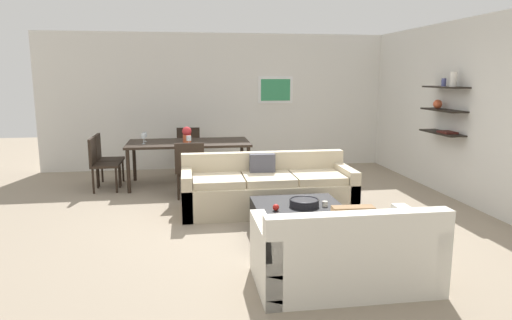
{
  "coord_description": "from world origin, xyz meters",
  "views": [
    {
      "loc": [
        -1.06,
        -5.85,
        1.88
      ],
      "look_at": [
        -0.13,
        0.2,
        0.75
      ],
      "focal_mm": 32.33,
      "sensor_mm": 36.0,
      "label": 1
    }
  ],
  "objects_px": {
    "loveseat_white": "(344,254)",
    "dining_chair_left_near": "(100,161)",
    "centerpiece_vase": "(187,134)",
    "coffee_table": "(299,222)",
    "dining_table": "(189,145)",
    "wine_glass_left_far": "(145,135)",
    "dining_chair_foot": "(190,166)",
    "candle_jar": "(325,204)",
    "dining_chair_left_far": "(105,156)",
    "wine_glass_head": "(188,131)",
    "wine_glass_foot": "(189,139)",
    "wine_glass_left_near": "(143,137)",
    "sofa_beige": "(267,190)",
    "decorative_bowl": "(304,202)",
    "apple_on_coffee_table": "(276,207)",
    "dining_chair_head": "(189,148)"
  },
  "relations": [
    {
      "from": "loveseat_white",
      "to": "dining_chair_left_near",
      "type": "distance_m",
      "value": 4.82
    },
    {
      "from": "centerpiece_vase",
      "to": "coffee_table",
      "type": "bearing_deg",
      "value": -66.09
    },
    {
      "from": "dining_table",
      "to": "dining_chair_left_near",
      "type": "xyz_separation_m",
      "value": [
        -1.44,
        -0.23,
        -0.19
      ]
    },
    {
      "from": "wine_glass_left_far",
      "to": "dining_chair_foot",
      "type": "bearing_deg",
      "value": -54.6
    },
    {
      "from": "candle_jar",
      "to": "dining_chair_left_far",
      "type": "xyz_separation_m",
      "value": [
        -2.97,
        3.18,
        0.09
      ]
    },
    {
      "from": "wine_glass_head",
      "to": "wine_glass_foot",
      "type": "bearing_deg",
      "value": -90.0
    },
    {
      "from": "candle_jar",
      "to": "dining_table",
      "type": "distance_m",
      "value": 3.33
    },
    {
      "from": "wine_glass_left_near",
      "to": "centerpiece_vase",
      "type": "distance_m",
      "value": 0.72
    },
    {
      "from": "dining_chair_left_far",
      "to": "wine_glass_head",
      "type": "bearing_deg",
      "value": 8.8
    },
    {
      "from": "sofa_beige",
      "to": "wine_glass_head",
      "type": "distance_m",
      "value": 2.51
    },
    {
      "from": "loveseat_white",
      "to": "dining_table",
      "type": "bearing_deg",
      "value": 107.88
    },
    {
      "from": "loveseat_white",
      "to": "coffee_table",
      "type": "distance_m",
      "value": 1.27
    },
    {
      "from": "sofa_beige",
      "to": "loveseat_white",
      "type": "distance_m",
      "value": 2.44
    },
    {
      "from": "decorative_bowl",
      "to": "apple_on_coffee_table",
      "type": "height_order",
      "value": "decorative_bowl"
    },
    {
      "from": "wine_glass_left_near",
      "to": "wine_glass_foot",
      "type": "distance_m",
      "value": 0.81
    },
    {
      "from": "wine_glass_foot",
      "to": "wine_glass_left_far",
      "type": "relative_size",
      "value": 1.0
    },
    {
      "from": "dining_chair_left_far",
      "to": "wine_glass_foot",
      "type": "relative_size",
      "value": 5.38
    },
    {
      "from": "wine_glass_left_far",
      "to": "wine_glass_left_near",
      "type": "bearing_deg",
      "value": -90.0
    },
    {
      "from": "sofa_beige",
      "to": "decorative_bowl",
      "type": "bearing_deg",
      "value": -78.88
    },
    {
      "from": "dining_table",
      "to": "wine_glass_left_far",
      "type": "bearing_deg",
      "value": 170.3
    },
    {
      "from": "coffee_table",
      "to": "sofa_beige",
      "type": "bearing_deg",
      "value": 98.52
    },
    {
      "from": "dining_chair_left_far",
      "to": "wine_glass_foot",
      "type": "height_order",
      "value": "wine_glass_foot"
    },
    {
      "from": "coffee_table",
      "to": "centerpiece_vase",
      "type": "height_order",
      "value": "centerpiece_vase"
    },
    {
      "from": "coffee_table",
      "to": "dining_chair_foot",
      "type": "distance_m",
      "value": 2.36
    },
    {
      "from": "sofa_beige",
      "to": "wine_glass_foot",
      "type": "relative_size",
      "value": 14.52
    },
    {
      "from": "dining_chair_head",
      "to": "dining_chair_left_near",
      "type": "bearing_deg",
      "value": -141.36
    },
    {
      "from": "candle_jar",
      "to": "dining_chair_left_near",
      "type": "height_order",
      "value": "dining_chair_left_near"
    },
    {
      "from": "candle_jar",
      "to": "loveseat_white",
      "type": "bearing_deg",
      "value": -98.89
    },
    {
      "from": "dining_chair_head",
      "to": "wine_glass_left_far",
      "type": "bearing_deg",
      "value": -133.2
    },
    {
      "from": "coffee_table",
      "to": "dining_chair_left_near",
      "type": "xyz_separation_m",
      "value": [
        -2.68,
        2.67,
        0.31
      ]
    },
    {
      "from": "loveseat_white",
      "to": "dining_table",
      "type": "height_order",
      "value": "loveseat_white"
    },
    {
      "from": "wine_glass_left_near",
      "to": "decorative_bowl",
      "type": "bearing_deg",
      "value": -53.65
    },
    {
      "from": "candle_jar",
      "to": "apple_on_coffee_table",
      "type": "xyz_separation_m",
      "value": [
        -0.6,
        -0.08,
        0.01
      ]
    },
    {
      "from": "dining_table",
      "to": "wine_glass_head",
      "type": "xyz_separation_m",
      "value": [
        -0.0,
        0.45,
        0.19
      ]
    },
    {
      "from": "coffee_table",
      "to": "dining_table",
      "type": "xyz_separation_m",
      "value": [
        -1.24,
        2.9,
        0.5
      ]
    },
    {
      "from": "decorative_bowl",
      "to": "dining_chair_left_near",
      "type": "height_order",
      "value": "dining_chair_left_near"
    },
    {
      "from": "candle_jar",
      "to": "coffee_table",
      "type": "bearing_deg",
      "value": 171.7
    },
    {
      "from": "apple_on_coffee_table",
      "to": "sofa_beige",
      "type": "bearing_deg",
      "value": 84.15
    },
    {
      "from": "dining_chair_left_far",
      "to": "candle_jar",
      "type": "bearing_deg",
      "value": -46.88
    },
    {
      "from": "wine_glass_left_far",
      "to": "apple_on_coffee_table",
      "type": "bearing_deg",
      "value": -61.94
    },
    {
      "from": "sofa_beige",
      "to": "wine_glass_left_far",
      "type": "bearing_deg",
      "value": 134.18
    },
    {
      "from": "decorative_bowl",
      "to": "apple_on_coffee_table",
      "type": "xyz_separation_m",
      "value": [
        -0.36,
        -0.12,
        -0.01
      ]
    },
    {
      "from": "apple_on_coffee_table",
      "to": "candle_jar",
      "type": "bearing_deg",
      "value": 7.69
    },
    {
      "from": "dining_table",
      "to": "coffee_table",
      "type": "bearing_deg",
      "value": -66.85
    },
    {
      "from": "dining_table",
      "to": "wine_glass_foot",
      "type": "xyz_separation_m",
      "value": [
        -0.0,
        -0.45,
        0.18
      ]
    },
    {
      "from": "loveseat_white",
      "to": "wine_glass_head",
      "type": "height_order",
      "value": "wine_glass_head"
    },
    {
      "from": "coffee_table",
      "to": "dining_chair_head",
      "type": "xyz_separation_m",
      "value": [
        -1.24,
        3.82,
        0.31
      ]
    },
    {
      "from": "apple_on_coffee_table",
      "to": "wine_glass_foot",
      "type": "bearing_deg",
      "value": 109.99
    },
    {
      "from": "centerpiece_vase",
      "to": "dining_table",
      "type": "bearing_deg",
      "value": 56.71
    },
    {
      "from": "decorative_bowl",
      "to": "dining_chair_foot",
      "type": "distance_m",
      "value": 2.37
    }
  ]
}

